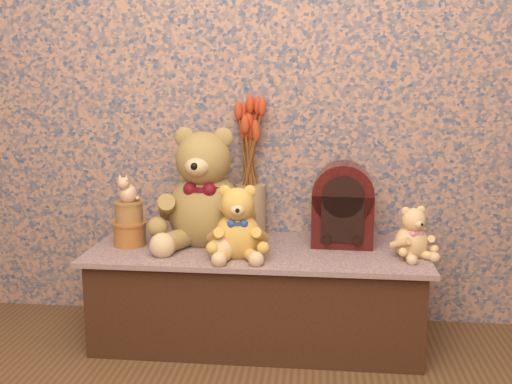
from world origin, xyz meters
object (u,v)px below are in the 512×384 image
at_px(teddy_medium, 238,218).
at_px(cathedral_radio, 343,204).
at_px(ceramic_vase, 250,210).
at_px(cat_figurine, 128,188).
at_px(teddy_small, 412,230).
at_px(teddy_large, 205,182).
at_px(biscuit_tin_lower, 130,234).

height_order(teddy_medium, cathedral_radio, cathedral_radio).
bearing_deg(teddy_medium, ceramic_vase, 80.73).
xyz_separation_m(ceramic_vase, cat_figurine, (-0.47, -0.22, 0.13)).
relative_size(teddy_medium, ceramic_vase, 1.35).
bearing_deg(teddy_medium, cat_figurine, 160.40).
bearing_deg(teddy_small, teddy_medium, 161.66).
xyz_separation_m(teddy_small, cat_figurine, (-1.12, 0.04, 0.13)).
height_order(teddy_large, biscuit_tin_lower, teddy_large).
height_order(teddy_medium, ceramic_vase, teddy_medium).
height_order(ceramic_vase, biscuit_tin_lower, ceramic_vase).
xyz_separation_m(teddy_medium, ceramic_vase, (0.01, 0.32, -0.04)).
distance_m(cathedral_radio, cat_figurine, 0.87).
relative_size(biscuit_tin_lower, cat_figurine, 1.10).
relative_size(teddy_large, biscuit_tin_lower, 3.97).
bearing_deg(cathedral_radio, teddy_large, -174.12).
xyz_separation_m(teddy_medium, teddy_small, (0.66, 0.06, -0.04)).
distance_m(ceramic_vase, cat_figurine, 0.54).
bearing_deg(teddy_small, cathedral_radio, 126.73).
xyz_separation_m(teddy_small, ceramic_vase, (-0.65, 0.25, 0.00)).
bearing_deg(ceramic_vase, cathedral_radio, -15.53).
relative_size(teddy_medium, teddy_small, 1.40).
bearing_deg(cat_figurine, teddy_large, 31.10).
height_order(biscuit_tin_lower, cat_figurine, cat_figurine).
bearing_deg(cathedral_radio, teddy_medium, -150.53).
distance_m(teddy_small, biscuit_tin_lower, 1.12).
relative_size(teddy_medium, cathedral_radio, 0.88).
distance_m(biscuit_tin_lower, cat_figurine, 0.19).
distance_m(teddy_large, cathedral_radio, 0.57).
bearing_deg(biscuit_tin_lower, cathedral_radio, 7.14).
distance_m(ceramic_vase, biscuit_tin_lower, 0.52).
height_order(teddy_medium, biscuit_tin_lower, teddy_medium).
bearing_deg(teddy_small, biscuit_tin_lower, 154.25).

